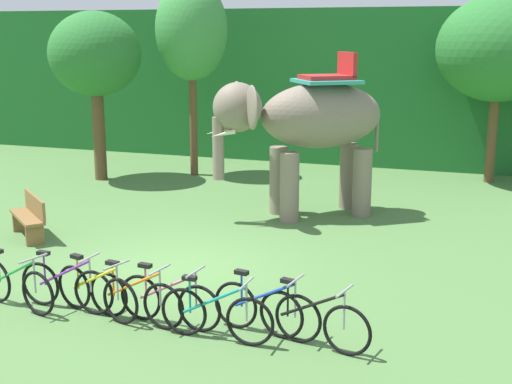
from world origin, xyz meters
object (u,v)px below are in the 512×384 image
object	(u,v)px
tree_left	(191,31)
bike_orange	(135,298)
tree_center	(499,49)
bike_purple	(66,286)
bike_yellow	(96,292)
wooden_bench	(30,215)
tree_far_left	(95,56)
bike_green	(16,285)
bike_blue	(266,310)
bike_teal	(216,315)
bike_black	(313,320)
elephant	(308,122)
bike_pink	(169,301)

from	to	relation	value
tree_left	bike_orange	size ratio (longest dim) A/B	3.39
tree_center	bike_purple	size ratio (longest dim) A/B	3.07
bike_yellow	wooden_bench	xyz separation A→B (m)	(-3.51, 3.14, 0.09)
tree_far_left	tree_center	xyz separation A→B (m)	(10.81, 3.24, 0.19)
bike_green	bike_blue	size ratio (longest dim) A/B	0.99
bike_orange	bike_teal	size ratio (longest dim) A/B	0.99
tree_center	bike_black	xyz separation A→B (m)	(-2.24, -11.92, -3.38)
tree_center	elephant	bearing A→B (deg)	-127.75
tree_left	bike_teal	bearing A→B (deg)	-64.77
tree_far_left	bike_green	distance (m)	10.19
tree_far_left	wooden_bench	distance (m)	6.61
bike_green	bike_teal	distance (m)	3.37
tree_far_left	bike_yellow	bearing A→B (deg)	-59.17
tree_left	bike_blue	world-z (taller)	tree_left
bike_pink	tree_left	bearing A→B (deg)	111.80
tree_center	elephant	distance (m)	6.83
bike_teal	bike_black	xyz separation A→B (m)	(1.33, 0.25, 0.00)
tree_center	bike_pink	size ratio (longest dim) A/B	3.08
bike_teal	wooden_bench	bearing A→B (deg)	148.90
elephant	bike_pink	distance (m)	6.93
bike_purple	bike_yellow	xyz separation A→B (m)	(0.57, -0.06, 0.00)
tree_left	elephant	distance (m)	5.98
bike_green	bike_purple	distance (m)	0.80
elephant	bike_blue	size ratio (longest dim) A/B	2.34
tree_center	bike_green	xyz separation A→B (m)	(-6.94, -12.12, -3.38)
bike_yellow	bike_blue	world-z (taller)	same
bike_yellow	bike_orange	distance (m)	0.68
bike_orange	wooden_bench	size ratio (longest dim) A/B	1.20
elephant	wooden_bench	xyz separation A→B (m)	(-5.04, -3.58, -1.72)
elephant	bike_black	size ratio (longest dim) A/B	2.36
bike_green	bike_blue	distance (m)	3.99
bike_yellow	bike_pink	distance (m)	1.19
bike_blue	tree_center	bearing A→B (deg)	75.87
bike_yellow	tree_center	bearing A→B (deg)	64.92
bike_orange	bike_pink	bearing A→B (deg)	7.93
bike_green	tree_left	bearing A→B (deg)	98.43
tree_left	bike_purple	distance (m)	11.09
bike_black	bike_pink	bearing A→B (deg)	-179.80
tree_center	bike_teal	distance (m)	13.13
tree_left	elephant	xyz separation A→B (m)	(4.40, -3.48, -2.06)
bike_green	bike_teal	size ratio (longest dim) A/B	0.98
tree_far_left	bike_purple	size ratio (longest dim) A/B	2.81
tree_left	wooden_bench	world-z (taller)	tree_left
bike_yellow	bike_pink	xyz separation A→B (m)	(1.19, 0.03, 0.00)
bike_blue	bike_black	xyz separation A→B (m)	(0.72, -0.14, 0.00)
tree_center	bike_orange	world-z (taller)	tree_center
bike_blue	bike_teal	bearing A→B (deg)	-147.15
bike_pink	bike_blue	bearing A→B (deg)	5.97
tree_far_left	bike_green	bearing A→B (deg)	-66.44
tree_center	elephant	xyz separation A→B (m)	(-4.07, -5.25, -1.57)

